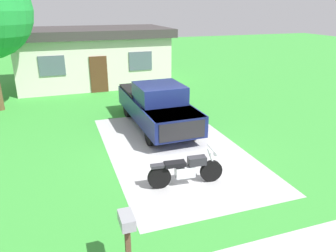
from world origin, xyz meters
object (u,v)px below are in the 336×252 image
object	(u,v)px
motorcycle	(186,170)
pickup_truck	(156,104)
neighbor_house	(93,56)
mailbox	(127,228)

from	to	relation	value
motorcycle	pickup_truck	size ratio (longest dim) A/B	0.39
motorcycle	neighbor_house	distance (m)	14.07
mailbox	neighbor_house	xyz separation A→B (m)	(1.41, 16.58, 0.81)
neighbor_house	motorcycle	bearing A→B (deg)	-86.51
motorcycle	neighbor_house	size ratio (longest dim) A/B	0.23
motorcycle	neighbor_house	world-z (taller)	neighbor_house
motorcycle	neighbor_house	xyz separation A→B (m)	(-0.85, 13.98, 1.32)
pickup_truck	neighbor_house	bearing A→B (deg)	99.26
motorcycle	pickup_truck	world-z (taller)	pickup_truck
mailbox	pickup_truck	bearing A→B (deg)	69.02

